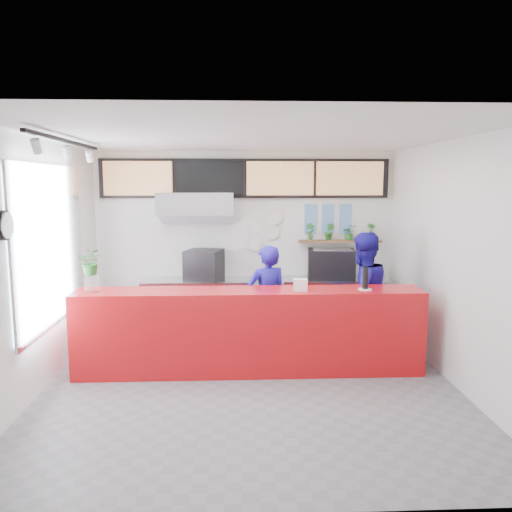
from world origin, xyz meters
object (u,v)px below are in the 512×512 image
(panini_oven, at_px, (204,265))
(pepper_mill, at_px, (365,278))
(service_counter, at_px, (249,331))
(espresso_machine, at_px, (331,264))
(staff_center, at_px, (267,301))
(staff_right, at_px, (362,295))

(panini_oven, distance_m, pepper_mill, 2.87)
(service_counter, relative_size, espresso_machine, 5.93)
(espresso_machine, relative_size, staff_center, 0.47)
(panini_oven, xyz_separation_m, staff_right, (2.31, -1.24, -0.25))
(panini_oven, bearing_deg, service_counter, -52.83)
(espresso_machine, bearing_deg, staff_right, -73.49)
(espresso_machine, height_order, staff_right, staff_right)
(espresso_machine, bearing_deg, staff_center, -127.04)
(panini_oven, distance_m, espresso_machine, 2.10)
(panini_oven, height_order, espresso_machine, panini_oven)
(service_counter, relative_size, pepper_mill, 15.45)
(espresso_machine, xyz_separation_m, staff_right, (0.21, -1.24, -0.25))
(espresso_machine, bearing_deg, panini_oven, -173.07)
(espresso_machine, distance_m, staff_right, 1.28)
(staff_center, distance_m, pepper_mill, 1.47)
(service_counter, bearing_deg, pepper_mill, -2.20)
(panini_oven, bearing_deg, staff_right, -11.96)
(staff_center, bearing_deg, pepper_mill, 133.44)
(service_counter, relative_size, staff_center, 2.80)
(espresso_machine, bearing_deg, service_counter, -121.23)
(panini_oven, height_order, staff_center, staff_center)
(panini_oven, height_order, staff_right, staff_right)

